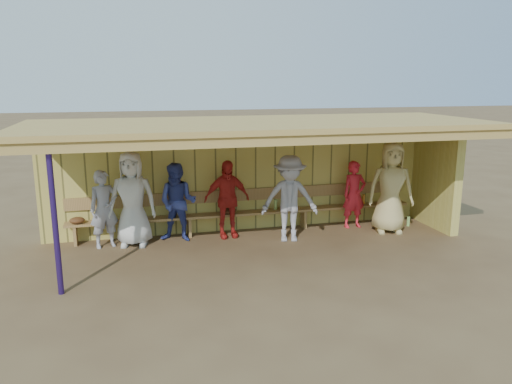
# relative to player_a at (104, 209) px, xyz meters

# --- Properties ---
(ground) EXTENTS (90.00, 90.00, 0.00)m
(ground) POSITION_rel_player_a_xyz_m (2.99, -0.76, -0.78)
(ground) COLOR brown
(ground) RESTS_ON ground
(player_a) EXTENTS (0.65, 0.52, 1.56)m
(player_a) POSITION_rel_player_a_xyz_m (0.00, 0.00, 0.00)
(player_a) COLOR #939199
(player_a) RESTS_ON ground
(player_b) EXTENTS (1.03, 0.77, 1.91)m
(player_b) POSITION_rel_player_a_xyz_m (0.55, -0.01, 0.18)
(player_b) COLOR silver
(player_b) RESTS_ON ground
(player_c) EXTENTS (0.96, 0.86, 1.63)m
(player_c) POSITION_rel_player_a_xyz_m (1.45, 0.05, 0.04)
(player_c) COLOR #354192
(player_c) RESTS_ON ground
(player_d) EXTENTS (0.99, 0.47, 1.65)m
(player_d) POSITION_rel_player_a_xyz_m (2.48, 0.05, 0.05)
(player_d) COLOR red
(player_d) RESTS_ON ground
(player_e) EXTENTS (1.27, 0.90, 1.79)m
(player_e) POSITION_rel_player_a_xyz_m (3.68, -0.51, 0.12)
(player_e) COLOR #9D9BA3
(player_e) RESTS_ON ground
(player_g) EXTENTS (0.57, 0.39, 1.51)m
(player_g) POSITION_rel_player_a_xyz_m (5.39, 0.05, -0.02)
(player_g) COLOR red
(player_g) RESTS_ON ground
(player_h) EXTENTS (1.10, 0.86, 1.99)m
(player_h) POSITION_rel_player_a_xyz_m (5.99, -0.48, 0.21)
(player_h) COLOR tan
(player_h) RESTS_ON ground
(dugout_structure) EXTENTS (8.80, 3.20, 2.50)m
(dugout_structure) POSITION_rel_player_a_xyz_m (3.38, -0.08, 0.92)
(dugout_structure) COLOR #C3B453
(dugout_structure) RESTS_ON ground
(bench) EXTENTS (7.60, 0.34, 0.93)m
(bench) POSITION_rel_player_a_xyz_m (2.99, 0.35, -0.25)
(bench) COLOR #A17C45
(bench) RESTS_ON ground
(dugout_equipment) EXTENTS (7.38, 0.62, 0.80)m
(dugout_equipment) POSITION_rel_player_a_xyz_m (2.75, 0.22, -0.29)
(dugout_equipment) COLOR gold
(dugout_equipment) RESTS_ON ground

